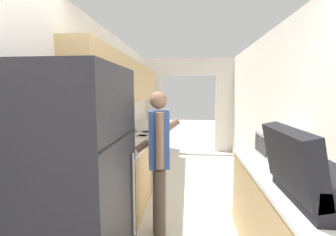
{
  "coord_description": "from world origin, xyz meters",
  "views": [
    {
      "loc": [
        -0.0,
        -0.85,
        1.62
      ],
      "look_at": [
        -0.38,
        3.29,
        1.13
      ],
      "focal_mm": 24.0,
      "sensor_mm": 36.0,
      "label": 1
    }
  ],
  "objects_px": {
    "suitcase": "(312,177)",
    "microwave": "(278,145)",
    "book_stack": "(290,166)",
    "range_oven": "(138,158)",
    "person": "(159,162)",
    "refrigerator": "(75,190)"
  },
  "relations": [
    {
      "from": "suitcase",
      "to": "microwave",
      "type": "height_order",
      "value": "suitcase"
    },
    {
      "from": "range_oven",
      "to": "person",
      "type": "relative_size",
      "value": 0.64
    },
    {
      "from": "suitcase",
      "to": "book_stack",
      "type": "relative_size",
      "value": 2.23
    },
    {
      "from": "range_oven",
      "to": "suitcase",
      "type": "xyz_separation_m",
      "value": [
        1.67,
        -2.27,
        0.61
      ]
    },
    {
      "from": "microwave",
      "to": "refrigerator",
      "type": "bearing_deg",
      "value": -151.03
    },
    {
      "from": "person",
      "to": "microwave",
      "type": "distance_m",
      "value": 1.31
    },
    {
      "from": "person",
      "to": "suitcase",
      "type": "distance_m",
      "value": 1.41
    },
    {
      "from": "refrigerator",
      "to": "microwave",
      "type": "distance_m",
      "value": 2.06
    },
    {
      "from": "book_stack",
      "to": "person",
      "type": "bearing_deg",
      "value": 166.09
    },
    {
      "from": "microwave",
      "to": "suitcase",
      "type": "bearing_deg",
      "value": -99.77
    },
    {
      "from": "refrigerator",
      "to": "microwave",
      "type": "xyz_separation_m",
      "value": [
        1.8,
        1.0,
        0.14
      ]
    },
    {
      "from": "range_oven",
      "to": "suitcase",
      "type": "relative_size",
      "value": 1.58
    },
    {
      "from": "person",
      "to": "microwave",
      "type": "bearing_deg",
      "value": -94.42
    },
    {
      "from": "suitcase",
      "to": "microwave",
      "type": "bearing_deg",
      "value": 80.23
    },
    {
      "from": "suitcase",
      "to": "microwave",
      "type": "distance_m",
      "value": 1.04
    },
    {
      "from": "refrigerator",
      "to": "suitcase",
      "type": "bearing_deg",
      "value": -0.91
    },
    {
      "from": "suitcase",
      "to": "refrigerator",
      "type": "bearing_deg",
      "value": 179.09
    },
    {
      "from": "suitcase",
      "to": "book_stack",
      "type": "height_order",
      "value": "suitcase"
    },
    {
      "from": "range_oven",
      "to": "book_stack",
      "type": "bearing_deg",
      "value": -44.1
    },
    {
      "from": "book_stack",
      "to": "range_oven",
      "type": "bearing_deg",
      "value": 135.9
    },
    {
      "from": "refrigerator",
      "to": "microwave",
      "type": "bearing_deg",
      "value": 28.97
    },
    {
      "from": "refrigerator",
      "to": "book_stack",
      "type": "distance_m",
      "value": 1.81
    }
  ]
}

